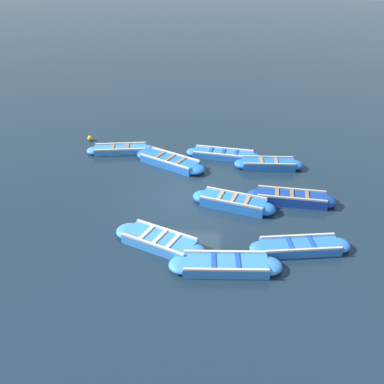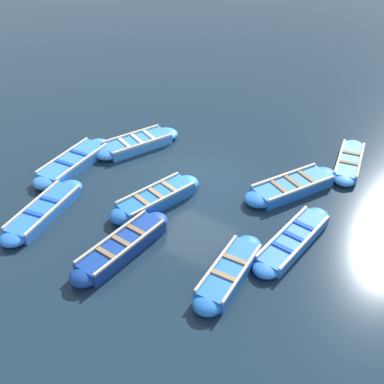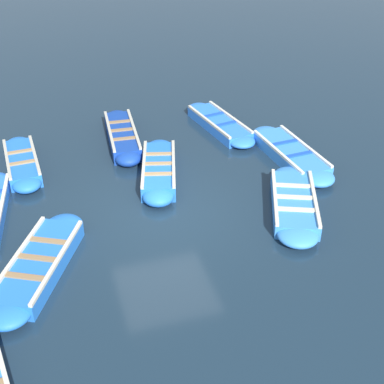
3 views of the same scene
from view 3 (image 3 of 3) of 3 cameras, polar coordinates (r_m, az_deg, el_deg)
name	(u,v)px [view 3 (image 3 of 3)]	position (r m, az deg, el deg)	size (l,w,h in m)	color
ground_plane	(163,213)	(13.10, -3.13, -2.30)	(120.00, 120.00, 0.00)	#162838
boat_outer_left	(291,154)	(15.57, 10.47, 3.99)	(3.77, 1.22, 0.41)	#3884E0
boat_stern_in	(39,265)	(11.72, -16.01, -7.48)	(3.70, 2.48, 0.42)	blue
boat_far_corner	(122,136)	(16.40, -7.45, 5.93)	(3.61, 1.00, 0.46)	navy
boat_near_quay	(159,170)	(14.48, -3.54, 2.32)	(3.48, 1.65, 0.46)	blue
boat_tucked	(219,124)	(17.16, 2.93, 7.26)	(3.61, 1.43, 0.37)	blue
boat_centre	(22,163)	(15.57, -17.66, 2.96)	(3.20, 0.96, 0.43)	blue
boat_bow_out	(294,203)	(13.36, 10.82, -1.21)	(3.62, 2.22, 0.41)	#3884E0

